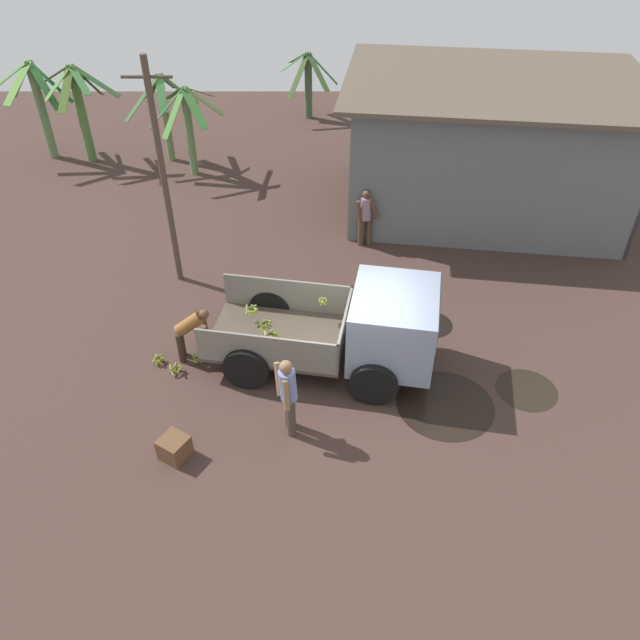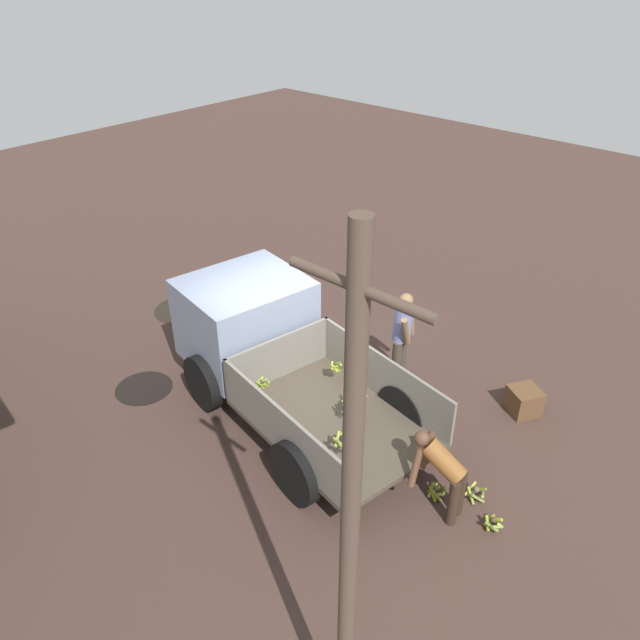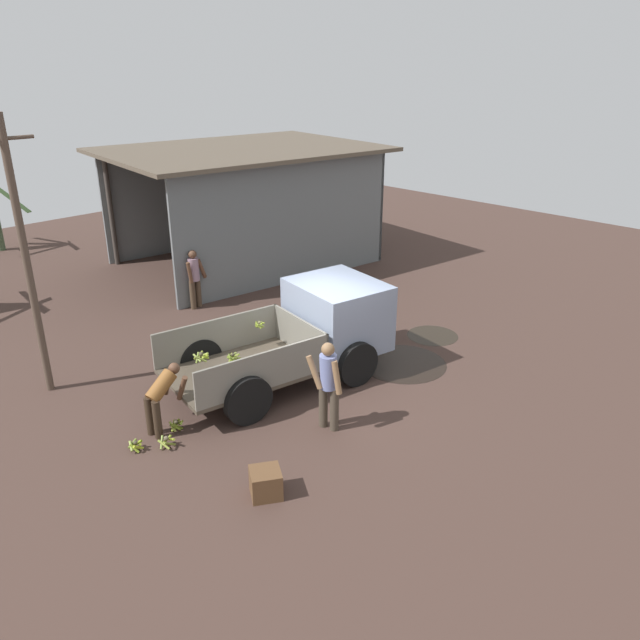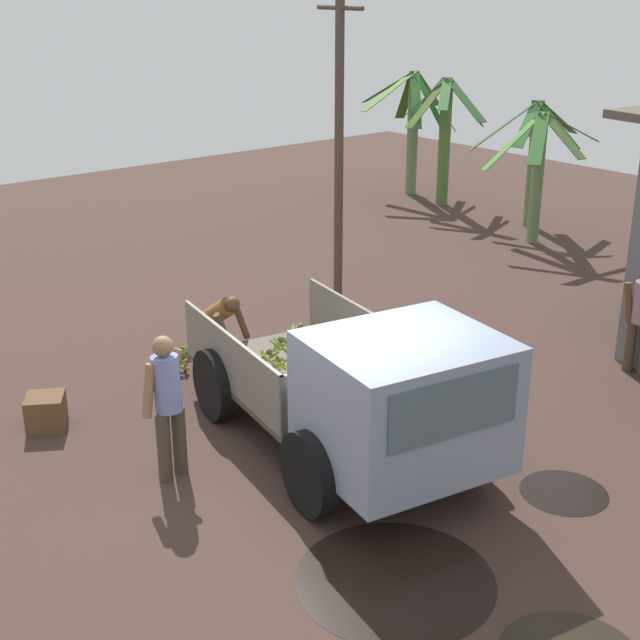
# 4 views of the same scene
# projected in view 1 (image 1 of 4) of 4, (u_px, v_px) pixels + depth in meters

# --- Properties ---
(ground) EXTENTS (36.00, 36.00, 0.00)m
(ground) POSITION_uv_depth(u_px,v_px,m) (349.00, 377.00, 13.02)
(ground) COLOR #433029
(mud_patch_0) EXTENTS (0.99, 0.99, 0.01)m
(mud_patch_0) POSITION_uv_depth(u_px,v_px,m) (431.00, 324.00, 14.39)
(mud_patch_0) COLOR black
(mud_patch_0) RESTS_ON ground
(mud_patch_1) EXTENTS (1.95, 1.95, 0.01)m
(mud_patch_1) POSITION_uv_depth(u_px,v_px,m) (445.00, 405.00, 12.38)
(mud_patch_1) COLOR black
(mud_patch_1) RESTS_ON ground
(mud_patch_2) EXTENTS (1.25, 1.25, 0.01)m
(mud_patch_2) POSITION_uv_depth(u_px,v_px,m) (526.00, 390.00, 12.71)
(mud_patch_2) COLOR black
(mud_patch_2) RESTS_ON ground
(cargo_truck) EXTENTS (4.93, 2.86, 1.91)m
(cargo_truck) POSITION_uv_depth(u_px,v_px,m) (370.00, 328.00, 12.64)
(cargo_truck) COLOR #4C4235
(cargo_truck) RESTS_ON ground
(warehouse_shed) EXTENTS (8.97, 7.13, 3.73)m
(warehouse_shed) POSITION_uv_depth(u_px,v_px,m) (509.00, 121.00, 17.28)
(warehouse_shed) COLOR slate
(warehouse_shed) RESTS_ON ground
(utility_pole) EXTENTS (1.06, 0.15, 5.45)m
(utility_pole) POSITION_uv_depth(u_px,v_px,m) (163.00, 175.00, 14.12)
(utility_pole) COLOR #4F3E33
(utility_pole) RESTS_ON ground
(banana_palm_0) EXTENTS (2.44, 2.38, 2.82)m
(banana_palm_0) POSITION_uv_depth(u_px,v_px,m) (189.00, 127.00, 19.72)
(banana_palm_0) COLOR #688953
(banana_palm_0) RESTS_ON ground
(banana_palm_1) EXTENTS (2.22, 2.27, 2.88)m
(banana_palm_1) POSITION_uv_depth(u_px,v_px,m) (165.00, 114.00, 20.57)
(banana_palm_1) COLOR #6B874E
(banana_palm_1) RESTS_ON ground
(banana_palm_2) EXTENTS (2.33, 2.45, 2.91)m
(banana_palm_2) POSITION_uv_depth(u_px,v_px,m) (526.00, 90.00, 22.49)
(banana_palm_2) COLOR #587348
(banana_palm_2) RESTS_ON ground
(banana_palm_3) EXTENTS (2.98, 2.29, 3.18)m
(banana_palm_3) POSITION_uv_depth(u_px,v_px,m) (81.00, 110.00, 20.43)
(banana_palm_3) COLOR #4C7335
(banana_palm_3) RESTS_ON ground
(banana_palm_4) EXTENTS (2.57, 2.73, 3.22)m
(banana_palm_4) POSITION_uv_depth(u_px,v_px,m) (40.00, 106.00, 20.63)
(banana_palm_4) COLOR #5F7D4D
(banana_palm_4) RESTS_ON ground
(banana_palm_5) EXTENTS (2.18, 2.68, 2.46)m
(banana_palm_5) POSITION_uv_depth(u_px,v_px,m) (308.00, 83.00, 23.86)
(banana_palm_5) COLOR #495D3E
(banana_palm_5) RESTS_ON ground
(person_foreground_visitor) EXTENTS (0.48, 0.69, 1.74)m
(person_foreground_visitor) POSITION_uv_depth(u_px,v_px,m) (288.00, 393.00, 11.28)
(person_foreground_visitor) COLOR #443A2E
(person_foreground_visitor) RESTS_ON ground
(person_worker_loading) EXTENTS (0.77, 0.67, 1.23)m
(person_worker_loading) POSITION_uv_depth(u_px,v_px,m) (190.00, 330.00, 13.05)
(person_worker_loading) COLOR #34261B
(person_worker_loading) RESTS_ON ground
(person_bystander_near_shed) EXTENTS (0.66, 0.35, 1.62)m
(person_bystander_near_shed) POSITION_uv_depth(u_px,v_px,m) (366.00, 215.00, 16.61)
(person_bystander_near_shed) COLOR #493728
(person_bystander_near_shed) RESTS_ON ground
(banana_bunch_on_ground_0) EXTENTS (0.27, 0.26, 0.20)m
(banana_bunch_on_ground_0) POSITION_uv_depth(u_px,v_px,m) (158.00, 359.00, 13.28)
(banana_bunch_on_ground_0) COLOR #453E2C
(banana_bunch_on_ground_0) RESTS_ON ground
(banana_bunch_on_ground_1) EXTENTS (0.29, 0.30, 0.23)m
(banana_bunch_on_ground_1) POSITION_uv_depth(u_px,v_px,m) (176.00, 368.00, 13.03)
(banana_bunch_on_ground_1) COLOR brown
(banana_bunch_on_ground_1) RESTS_ON ground
(banana_bunch_on_ground_2) EXTENTS (0.28, 0.27, 0.23)m
(banana_bunch_on_ground_2) POSITION_uv_depth(u_px,v_px,m) (198.00, 358.00, 13.29)
(banana_bunch_on_ground_2) COLOR brown
(banana_bunch_on_ground_2) RESTS_ON ground
(wooden_crate_0) EXTENTS (0.65, 0.65, 0.44)m
(wooden_crate_0) POSITION_uv_depth(u_px,v_px,m) (174.00, 448.00, 11.24)
(wooden_crate_0) COLOR brown
(wooden_crate_0) RESTS_ON ground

